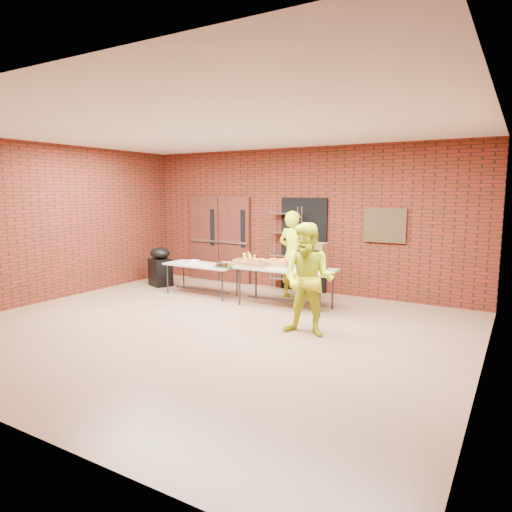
# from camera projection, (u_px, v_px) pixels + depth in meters

# --- Properties ---
(room) EXTENTS (8.08, 7.08, 3.28)m
(room) POSITION_uv_depth(u_px,v_px,m) (207.00, 231.00, 7.24)
(room) COLOR #8C6A4C
(room) RESTS_ON ground
(double_doors) EXTENTS (1.78, 0.12, 2.10)m
(double_doors) POSITION_uv_depth(u_px,v_px,m) (219.00, 239.00, 11.36)
(double_doors) COLOR #4B2015
(double_doors) RESTS_ON room
(dark_doorway) EXTENTS (1.10, 0.06, 2.10)m
(dark_doorway) POSITION_uv_depth(u_px,v_px,m) (304.00, 245.00, 10.22)
(dark_doorway) COLOR black
(dark_doorway) RESTS_ON room
(bronze_plaque) EXTENTS (0.85, 0.04, 0.70)m
(bronze_plaque) POSITION_uv_depth(u_px,v_px,m) (385.00, 225.00, 9.24)
(bronze_plaque) COLOR #3D2D18
(bronze_plaque) RESTS_ON room
(wire_rack) EXTENTS (0.72, 0.32, 1.90)m
(wire_rack) POSITION_uv_depth(u_px,v_px,m) (286.00, 249.00, 10.31)
(wire_rack) COLOR #AFAEB5
(wire_rack) RESTS_ON room
(table_left) EXTENTS (1.66, 0.71, 0.68)m
(table_left) POSITION_uv_depth(u_px,v_px,m) (202.00, 267.00, 9.86)
(table_left) COLOR tan
(table_left) RESTS_ON room
(table_right) EXTENTS (1.91, 0.82, 0.78)m
(table_right) POSITION_uv_depth(u_px,v_px,m) (285.00, 271.00, 8.76)
(table_right) COLOR tan
(table_right) RESTS_ON room
(basket_bananas) EXTENTS (0.46, 0.36, 0.14)m
(basket_bananas) POSITION_uv_depth(u_px,v_px,m) (247.00, 262.00, 9.06)
(basket_bananas) COLOR #B08947
(basket_bananas) RESTS_ON table_right
(basket_oranges) EXTENTS (0.49, 0.38, 0.15)m
(basket_oranges) POSITION_uv_depth(u_px,v_px,m) (279.00, 263.00, 8.91)
(basket_oranges) COLOR #B08947
(basket_oranges) RESTS_ON table_right
(basket_apples) EXTENTS (0.49, 0.38, 0.15)m
(basket_apples) POSITION_uv_depth(u_px,v_px,m) (255.00, 263.00, 8.87)
(basket_apples) COLOR #B08947
(basket_apples) RESTS_ON table_right
(muffin_tray) EXTENTS (0.45, 0.45, 0.11)m
(muffin_tray) POSITION_uv_depth(u_px,v_px,m) (224.00, 265.00, 9.46)
(muffin_tray) COLOR #144D1C
(muffin_tray) RESTS_ON table_left
(napkin_box) EXTENTS (0.19, 0.13, 0.06)m
(napkin_box) POSITION_uv_depth(u_px,v_px,m) (194.00, 262.00, 9.99)
(napkin_box) COLOR white
(napkin_box) RESTS_ON table_left
(coffee_dispenser) EXTENTS (0.38, 0.34, 0.50)m
(coffee_dispenser) POSITION_uv_depth(u_px,v_px,m) (316.00, 256.00, 8.52)
(coffee_dispenser) COLOR #53351C
(coffee_dispenser) RESTS_ON table_right
(cup_stack_front) EXTENTS (0.08, 0.08, 0.23)m
(cup_stack_front) POSITION_uv_depth(u_px,v_px,m) (296.00, 263.00, 8.52)
(cup_stack_front) COLOR white
(cup_stack_front) RESTS_ON table_right
(cup_stack_mid) EXTENTS (0.09, 0.09, 0.26)m
(cup_stack_mid) POSITION_uv_depth(u_px,v_px,m) (298.00, 263.00, 8.41)
(cup_stack_mid) COLOR white
(cup_stack_mid) RESTS_ON table_right
(cup_stack_back) EXTENTS (0.08, 0.08, 0.24)m
(cup_stack_back) POSITION_uv_depth(u_px,v_px,m) (301.00, 263.00, 8.56)
(cup_stack_back) COLOR white
(cup_stack_back) RESTS_ON table_right
(covered_grill) EXTENTS (0.63, 0.58, 0.92)m
(covered_grill) POSITION_uv_depth(u_px,v_px,m) (160.00, 267.00, 10.84)
(covered_grill) COLOR black
(covered_grill) RESTS_ON room
(volunteer_woman) EXTENTS (0.73, 0.53, 1.84)m
(volunteer_woman) POSITION_uv_depth(u_px,v_px,m) (293.00, 255.00, 9.51)
(volunteer_woman) COLOR #BFD017
(volunteer_woman) RESTS_ON room
(volunteer_man) EXTENTS (0.89, 0.71, 1.76)m
(volunteer_man) POSITION_uv_depth(u_px,v_px,m) (308.00, 280.00, 7.04)
(volunteer_man) COLOR #BFD017
(volunteer_man) RESTS_ON room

